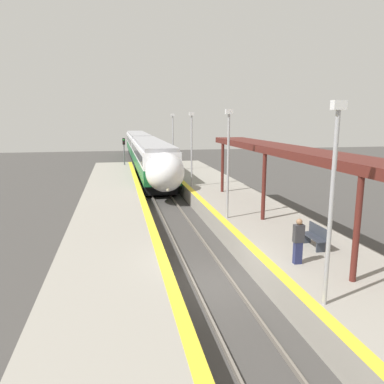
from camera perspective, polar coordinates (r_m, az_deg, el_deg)
The scene contains 14 objects.
ground_plane at distance 14.36m, azimuth 3.22°, elevation -13.91°, with size 120.00×120.00×0.00m, color #423F3D.
rail_left at distance 14.18m, azimuth 0.33°, elevation -13.90°, with size 0.08×90.00×0.15m, color slate.
rail_right at distance 14.51m, azimuth 6.06°, elevation -13.35°, with size 0.08×90.00×0.15m, color slate.
train at distance 47.16m, azimuth -7.35°, elevation 6.39°, with size 2.92×44.57×3.89m.
platform_right at distance 15.59m, azimuth 17.91°, elevation -10.34°, with size 4.77×64.00×1.02m.
platform_left at distance 13.76m, azimuth -12.18°, elevation -13.00°, with size 4.11×64.00×1.02m.
platform_bench at distance 15.76m, azimuth 18.33°, elevation -6.40°, with size 0.44×1.46×0.89m.
person_waiting at distance 13.75m, azimuth 15.89°, elevation -7.14°, with size 0.36×0.22×1.64m.
railway_signal at distance 42.09m, azimuth -10.31°, elevation 6.02°, with size 0.28×0.28×3.95m.
lamppost_near at distance 10.44m, azimuth 20.59°, elevation -0.15°, with size 0.36×0.20×5.51m.
lamppost_mid at distance 18.94m, azimuth 5.54°, elevation 5.30°, with size 0.36×0.20×5.51m.
lamppost_far at distance 28.00m, azimuth -0.06°, elevation 7.23°, with size 0.36×0.20×5.51m.
lamppost_farthest at distance 37.20m, azimuth -2.92°, elevation 8.19°, with size 0.36×0.20×5.51m.
station_canopy at distance 19.09m, azimuth 12.71°, elevation 6.15°, with size 2.02×18.02×3.72m.
Camera 1 is at (-3.34, -12.57, 6.08)m, focal length 35.00 mm.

